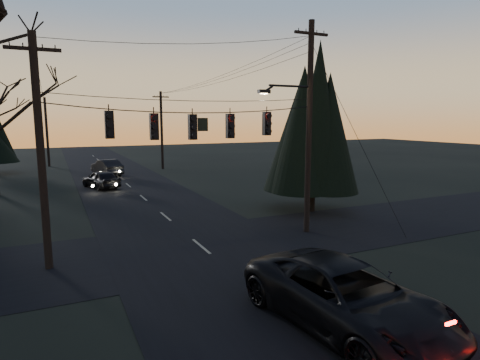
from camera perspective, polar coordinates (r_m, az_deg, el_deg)
name	(u,v)px	position (r m, az deg, el deg)	size (l,w,h in m)	color
main_road	(150,203)	(27.12, -12.71, -3.25)	(8.00, 120.00, 0.02)	black
cross_road	(201,246)	(17.79, -5.54, -9.39)	(60.00, 7.00, 0.02)	black
utility_pole_right	(306,232)	(20.23, 9.41, -7.27)	(5.00, 0.30, 10.00)	black
utility_pole_left	(49,268)	(16.88, -25.48, -11.26)	(1.80, 0.30, 8.50)	black
utility_pole_far_r	(163,169)	(45.68, -10.93, 1.58)	(1.80, 0.30, 8.50)	black
utility_pole_far_l	(49,166)	(52.25, -25.48, 1.76)	(0.30, 0.30, 8.00)	black
span_signal_assembly	(194,125)	(16.85, -6.58, 7.73)	(11.50, 0.44, 1.58)	black
evergreen_right	(314,128)	(23.98, 10.48, 7.35)	(4.62, 4.62, 8.85)	black
suv_near	(346,297)	(11.37, 14.79, -15.75)	(2.87, 6.22, 1.73)	black
sedan_oncoming_a	(101,179)	(34.03, -19.16, 0.09)	(1.70, 4.22, 1.44)	black
sedan_oncoming_b	(107,167)	(41.79, -18.41, 1.71)	(1.64, 4.71, 1.55)	black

